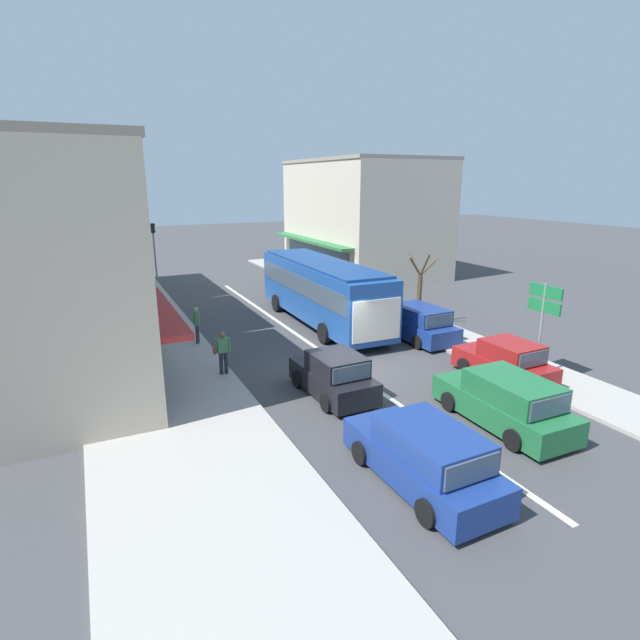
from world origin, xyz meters
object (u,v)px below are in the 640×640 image
(hatchback_queue_gap_filler, at_px, (334,376))
(parked_sedan_kerb_third, at_px, (351,300))
(pedestrian_with_handbag_near, at_px, (222,350))
(wagon_behind_bus_near, at_px, (505,402))
(parked_wagon_kerb_second, at_px, (416,323))
(directional_road_sign, at_px, (544,308))
(pedestrian_browsing_midblock, at_px, (197,323))
(wagon_adjacent_lane_lead, at_px, (424,457))
(parked_hatchback_kerb_front, at_px, (505,363))
(traffic_light_downstreet, at_px, (154,242))
(city_bus, at_px, (322,288))
(parked_hatchback_kerb_rear, at_px, (309,281))
(street_tree_right, at_px, (419,293))

(hatchback_queue_gap_filler, relative_size, parked_sedan_kerb_third, 0.88)
(hatchback_queue_gap_filler, bearing_deg, pedestrian_with_handbag_near, 132.51)
(hatchback_queue_gap_filler, bearing_deg, wagon_behind_bus_near, -48.54)
(parked_wagon_kerb_second, height_order, pedestrian_with_handbag_near, pedestrian_with_handbag_near)
(directional_road_sign, height_order, pedestrian_browsing_midblock, directional_road_sign)
(parked_wagon_kerb_second, bearing_deg, wagon_adjacent_lane_lead, -125.18)
(parked_wagon_kerb_second, xyz_separation_m, pedestrian_browsing_midblock, (-9.37, 3.33, 0.32))
(parked_hatchback_kerb_front, distance_m, traffic_light_downstreet, 26.53)
(traffic_light_downstreet, height_order, pedestrian_with_handbag_near, traffic_light_downstreet)
(hatchback_queue_gap_filler, xyz_separation_m, parked_hatchback_kerb_front, (6.23, -1.55, 0.00))
(directional_road_sign, distance_m, pedestrian_with_handbag_near, 11.76)
(city_bus, distance_m, pedestrian_with_handbag_near, 8.16)
(wagon_behind_bus_near, xyz_separation_m, traffic_light_downstreet, (-6.15, 27.52, 2.11))
(city_bus, relative_size, parked_hatchback_kerb_front, 2.91)
(hatchback_queue_gap_filler, xyz_separation_m, parked_wagon_kerb_second, (6.34, 4.02, 0.04))
(traffic_light_downstreet, distance_m, pedestrian_with_handbag_near, 20.25)
(parked_wagon_kerb_second, height_order, directional_road_sign, directional_road_sign)
(wagon_adjacent_lane_lead, xyz_separation_m, parked_sedan_kerb_third, (6.50, 15.33, -0.08))
(hatchback_queue_gap_filler, distance_m, pedestrian_with_handbag_near, 4.41)
(pedestrian_with_handbag_near, bearing_deg, traffic_light_downstreet, 88.71)
(wagon_adjacent_lane_lead, distance_m, parked_wagon_kerb_second, 11.74)
(parked_hatchback_kerb_rear, bearing_deg, parked_hatchback_kerb_front, -89.45)
(city_bus, relative_size, wagon_adjacent_lane_lead, 2.40)
(parked_wagon_kerb_second, distance_m, directional_road_sign, 6.30)
(parked_wagon_kerb_second, relative_size, directional_road_sign, 1.27)
(wagon_behind_bus_near, bearing_deg, directional_road_sign, 30.42)
(hatchback_queue_gap_filler, distance_m, directional_road_sign, 7.98)
(street_tree_right, xyz_separation_m, pedestrian_browsing_midblock, (-10.68, 1.69, -0.68))
(wagon_behind_bus_near, xyz_separation_m, street_tree_right, (4.01, 9.78, 1.00))
(parked_hatchback_kerb_front, bearing_deg, wagon_adjacent_lane_lead, -148.84)
(hatchback_queue_gap_filler, height_order, street_tree_right, street_tree_right)
(pedestrian_with_handbag_near, bearing_deg, hatchback_queue_gap_filler, -47.49)
(parked_wagon_kerb_second, bearing_deg, parked_hatchback_kerb_rear, 91.38)
(parked_wagon_kerb_second, xyz_separation_m, directional_road_sign, (1.16, -5.87, 1.96))
(parked_sedan_kerb_third, xyz_separation_m, traffic_light_downstreet, (-8.59, 13.65, 2.19))
(hatchback_queue_gap_filler, xyz_separation_m, street_tree_right, (7.65, 5.66, 1.03))
(wagon_adjacent_lane_lead, bearing_deg, parked_wagon_kerb_second, 54.82)
(parked_hatchback_kerb_rear, distance_m, pedestrian_browsing_midblock, 12.18)
(street_tree_right, relative_size, pedestrian_with_handbag_near, 2.30)
(directional_road_sign, relative_size, pedestrian_with_handbag_near, 2.21)
(parked_hatchback_kerb_front, distance_m, parked_sedan_kerb_third, 11.31)
(city_bus, xyz_separation_m, parked_wagon_kerb_second, (2.86, -4.15, -1.14))
(wagon_behind_bus_near, distance_m, parked_sedan_kerb_third, 14.09)
(wagon_behind_bus_near, bearing_deg, wagon_adjacent_lane_lead, -160.28)
(parked_hatchback_kerb_rear, distance_m, street_tree_right, 9.95)
(pedestrian_browsing_midblock, bearing_deg, parked_sedan_kerb_third, 14.80)
(wagon_behind_bus_near, distance_m, pedestrian_browsing_midblock, 13.27)
(traffic_light_downstreet, xyz_separation_m, pedestrian_browsing_midblock, (-0.52, -16.05, -1.79))
(parked_wagon_kerb_second, height_order, parked_sedan_kerb_third, parked_wagon_kerb_second)
(hatchback_queue_gap_filler, height_order, parked_sedan_kerb_third, hatchback_queue_gap_filler)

